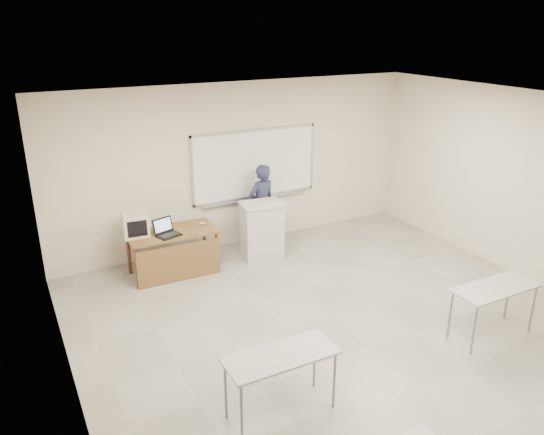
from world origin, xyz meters
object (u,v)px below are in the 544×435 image
instructor_desk (175,245)px  podium (262,230)px  laptop (168,231)px  mouse (202,223)px  crt_monitor (135,224)px  presenter (262,205)px  whiteboard (255,165)px  keyboard (272,203)px

instructor_desk → podium: podium is taller
laptop → mouse: laptop is taller
crt_monitor → presenter: 2.41m
laptop → whiteboard: bearing=4.4°
mouse → presenter: presenter is taller
laptop → keyboard: size_ratio=0.80×
laptop → keyboard: 1.86m
crt_monitor → keyboard: (2.30, -0.35, 0.09)m
whiteboard → keyboard: bearing=-96.9°
mouse → podium: bearing=-22.8°
podium → mouse: podium is taller
podium → crt_monitor: size_ratio=2.26×
whiteboard → mouse: whiteboard is taller
whiteboard → crt_monitor: bearing=-167.3°
crt_monitor → whiteboard: bearing=17.5°
laptop → keyboard: (1.85, -0.10, 0.21)m
instructor_desk → crt_monitor: crt_monitor is taller
crt_monitor → presenter: bearing=11.0°
laptop → presenter: (1.94, 0.51, -0.03)m
whiteboard → instructor_desk: 2.22m
podium → laptop: (-1.70, -0.02, 0.30)m
podium → presenter: (0.24, 0.48, 0.27)m
instructor_desk → keyboard: bearing=-2.6°
crt_monitor → instructor_desk: bearing=-18.5°
mouse → keyboard: size_ratio=0.24×
laptop → mouse: 0.67m
podium → keyboard: bearing=-31.1°
instructor_desk → crt_monitor: size_ratio=3.24×
whiteboard → laptop: whiteboard is taller
whiteboard → laptop: 2.21m
podium → keyboard: keyboard is taller
crt_monitor → mouse: (1.10, -0.08, -0.16)m
whiteboard → podium: size_ratio=2.46×
keyboard → presenter: presenter is taller
podium → presenter: presenter is taller
podium → laptop: 1.73m
keyboard → laptop: bearing=175.7°
laptop → mouse: bearing=-2.8°
keyboard → presenter: (0.09, 0.60, -0.25)m
instructor_desk → presenter: presenter is taller
whiteboard → presenter: size_ratio=1.60×
whiteboard → keyboard: (-0.11, -0.89, -0.46)m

